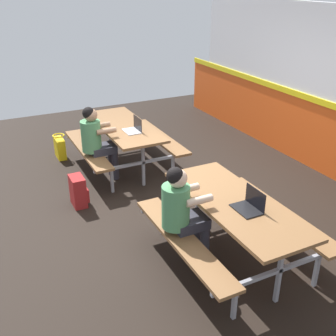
{
  "coord_description": "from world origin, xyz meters",
  "views": [
    {
      "loc": [
        4.56,
        -2.33,
        2.95
      ],
      "look_at": [
        0.0,
        -0.08,
        0.55
      ],
      "focal_mm": 43.59,
      "sensor_mm": 36.0,
      "label": 1
    }
  ],
  "objects_px": {
    "picnic_table_left": "(124,134)",
    "backpack_dark": "(78,191)",
    "student_further": "(182,208)",
    "tote_bag_bright": "(60,147)",
    "laptop_silver": "(134,128)",
    "student_nearer": "(96,138)",
    "picnic_table_right": "(234,214)",
    "laptop_dark": "(249,205)"
  },
  "relations": [
    {
      "from": "picnic_table_left",
      "to": "laptop_dark",
      "type": "xyz_separation_m",
      "value": [
        3.09,
        0.23,
        0.21
      ]
    },
    {
      "from": "picnic_table_right",
      "to": "tote_bag_bright",
      "type": "bearing_deg",
      "value": -163.55
    },
    {
      "from": "student_nearer",
      "to": "laptop_silver",
      "type": "xyz_separation_m",
      "value": [
        0.06,
        0.59,
        0.08
      ]
    },
    {
      "from": "laptop_silver",
      "to": "backpack_dark",
      "type": "height_order",
      "value": "laptop_silver"
    },
    {
      "from": "student_nearer",
      "to": "backpack_dark",
      "type": "bearing_deg",
      "value": -37.55
    },
    {
      "from": "student_nearer",
      "to": "laptop_silver",
      "type": "bearing_deg",
      "value": 84.15
    },
    {
      "from": "student_nearer",
      "to": "backpack_dark",
      "type": "height_order",
      "value": "student_nearer"
    },
    {
      "from": "laptop_silver",
      "to": "tote_bag_bright",
      "type": "distance_m",
      "value": 1.65
    },
    {
      "from": "picnic_table_left",
      "to": "student_further",
      "type": "xyz_separation_m",
      "value": [
        2.72,
        -0.36,
        0.13
      ]
    },
    {
      "from": "backpack_dark",
      "to": "student_further",
      "type": "bearing_deg",
      "value": 21.29
    },
    {
      "from": "picnic_table_left",
      "to": "student_nearer",
      "type": "distance_m",
      "value": 0.64
    },
    {
      "from": "picnic_table_left",
      "to": "backpack_dark",
      "type": "xyz_separation_m",
      "value": [
        0.94,
        -1.06,
        -0.36
      ]
    },
    {
      "from": "laptop_dark",
      "to": "student_nearer",
      "type": "bearing_deg",
      "value": -164.27
    },
    {
      "from": "student_further",
      "to": "picnic_table_left",
      "type": "bearing_deg",
      "value": 172.4
    },
    {
      "from": "backpack_dark",
      "to": "tote_bag_bright",
      "type": "height_order",
      "value": "backpack_dark"
    },
    {
      "from": "laptop_dark",
      "to": "tote_bag_bright",
      "type": "relative_size",
      "value": 0.74
    },
    {
      "from": "backpack_dark",
      "to": "student_nearer",
      "type": "bearing_deg",
      "value": 142.45
    },
    {
      "from": "picnic_table_right",
      "to": "student_further",
      "type": "distance_m",
      "value": 0.6
    },
    {
      "from": "laptop_silver",
      "to": "backpack_dark",
      "type": "distance_m",
      "value": 1.37
    },
    {
      "from": "student_nearer",
      "to": "tote_bag_bright",
      "type": "bearing_deg",
      "value": -162.81
    },
    {
      "from": "picnic_table_left",
      "to": "picnic_table_right",
      "type": "height_order",
      "value": "same"
    },
    {
      "from": "picnic_table_left",
      "to": "laptop_silver",
      "type": "xyz_separation_m",
      "value": [
        0.35,
        0.04,
        0.21
      ]
    },
    {
      "from": "student_nearer",
      "to": "backpack_dark",
      "type": "relative_size",
      "value": 2.74
    },
    {
      "from": "picnic_table_left",
      "to": "tote_bag_bright",
      "type": "bearing_deg",
      "value": -133.19
    },
    {
      "from": "student_further",
      "to": "tote_bag_bright",
      "type": "height_order",
      "value": "student_further"
    },
    {
      "from": "student_nearer",
      "to": "tote_bag_bright",
      "type": "distance_m",
      "value": 1.3
    },
    {
      "from": "picnic_table_left",
      "to": "backpack_dark",
      "type": "bearing_deg",
      "value": -48.36
    },
    {
      "from": "student_further",
      "to": "laptop_silver",
      "type": "relative_size",
      "value": 3.77
    },
    {
      "from": "laptop_silver",
      "to": "laptop_dark",
      "type": "distance_m",
      "value": 2.74
    },
    {
      "from": "backpack_dark",
      "to": "picnic_table_left",
      "type": "bearing_deg",
      "value": 131.64
    },
    {
      "from": "laptop_dark",
      "to": "backpack_dark",
      "type": "xyz_separation_m",
      "value": [
        -2.15,
        -1.29,
        -0.57
      ]
    },
    {
      "from": "picnic_table_right",
      "to": "laptop_silver",
      "type": "height_order",
      "value": "laptop_silver"
    },
    {
      "from": "picnic_table_left",
      "to": "laptop_silver",
      "type": "distance_m",
      "value": 0.41
    },
    {
      "from": "picnic_table_right",
      "to": "student_nearer",
      "type": "bearing_deg",
      "value": -163.88
    },
    {
      "from": "student_further",
      "to": "tote_bag_bright",
      "type": "distance_m",
      "value": 3.65
    },
    {
      "from": "laptop_dark",
      "to": "tote_bag_bright",
      "type": "distance_m",
      "value": 4.15
    },
    {
      "from": "tote_bag_bright",
      "to": "picnic_table_left",
      "type": "bearing_deg",
      "value": 46.81
    },
    {
      "from": "picnic_table_left",
      "to": "picnic_table_right",
      "type": "relative_size",
      "value": 1.0
    },
    {
      "from": "picnic_table_right",
      "to": "tote_bag_bright",
      "type": "xyz_separation_m",
      "value": [
        -3.74,
        -1.11,
        -0.38
      ]
    },
    {
      "from": "student_further",
      "to": "laptop_dark",
      "type": "relative_size",
      "value": 3.77
    },
    {
      "from": "tote_bag_bright",
      "to": "laptop_dark",
      "type": "bearing_deg",
      "value": 16.15
    },
    {
      "from": "laptop_silver",
      "to": "tote_bag_bright",
      "type": "relative_size",
      "value": 0.74
    }
  ]
}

